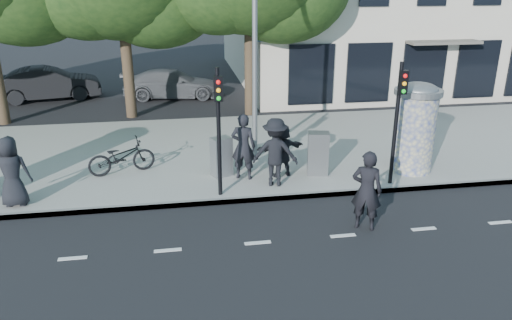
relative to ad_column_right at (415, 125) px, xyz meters
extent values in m
plane|color=black|center=(-5.20, -4.70, -1.54)|extent=(120.00, 120.00, 0.00)
cube|color=gray|center=(-5.20, 2.80, -1.46)|extent=(40.00, 8.00, 0.15)
cube|color=slate|center=(-5.20, -1.15, -1.46)|extent=(40.00, 0.10, 0.16)
cube|color=silver|center=(-5.20, -3.30, -1.53)|extent=(32.00, 0.12, 0.01)
cylinder|color=beige|center=(0.00, 0.00, -0.24)|extent=(1.20, 1.20, 2.30)
cylinder|color=slate|center=(0.00, 0.00, 0.99)|extent=(1.36, 1.36, 0.16)
ellipsoid|color=slate|center=(0.00, 0.00, 1.07)|extent=(1.10, 1.10, 0.38)
cylinder|color=black|center=(-5.80, -0.85, 0.31)|extent=(0.11, 0.11, 3.40)
cube|color=black|center=(-5.80, -1.03, 1.51)|extent=(0.22, 0.14, 0.62)
cylinder|color=black|center=(-1.00, -0.85, 0.31)|extent=(0.11, 0.11, 3.40)
cube|color=black|center=(-1.00, -1.03, 1.51)|extent=(0.22, 0.14, 0.62)
cylinder|color=slate|center=(-4.40, 2.00, 2.61)|extent=(0.16, 0.16, 8.00)
cylinder|color=#38281C|center=(-8.70, 8.00, 0.67)|extent=(0.44, 0.44, 4.41)
cylinder|color=#38281C|center=(-3.70, 7.60, 0.76)|extent=(0.44, 0.44, 4.59)
cube|color=black|center=(6.80, 7.75, 0.06)|extent=(18.00, 0.10, 2.60)
cube|color=#59544C|center=(4.80, 7.40, 1.36)|extent=(3.20, 0.90, 0.12)
cube|color=#194C8C|center=(-2.70, 7.75, 1.66)|extent=(1.60, 0.06, 0.30)
imported|color=black|center=(-10.98, -0.65, -0.48)|extent=(0.91, 0.61, 1.82)
imported|color=black|center=(-5.03, 0.18, -0.43)|extent=(0.81, 0.67, 1.91)
imported|color=black|center=(-4.23, -0.44, -0.43)|extent=(1.38, 1.01, 1.92)
imported|color=black|center=(-3.90, 0.19, -0.61)|extent=(1.53, 0.82, 1.56)
imported|color=black|center=(-2.59, -3.00, -0.57)|extent=(0.84, 0.75, 1.94)
imported|color=black|center=(-8.50, 1.14, -0.88)|extent=(1.17, 2.04, 1.02)
cube|color=gray|center=(-5.63, 0.48, -0.81)|extent=(0.67, 0.59, 1.15)
cube|color=#5D5F61|center=(-2.83, 0.16, -0.76)|extent=(0.69, 0.56, 1.26)
imported|color=black|center=(-12.77, 11.78, -0.76)|extent=(2.47, 4.95, 1.56)
imported|color=#585A60|center=(-6.95, 11.27, -0.86)|extent=(2.28, 4.83, 1.36)
camera|label=1|loc=(-6.85, -13.02, 4.15)|focal=35.00mm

